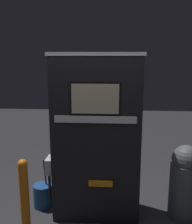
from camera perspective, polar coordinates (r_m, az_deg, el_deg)
The scene contains 5 objects.
ground_plane at distance 3.51m, azimuth -0.16°, elevation -23.13°, with size 14.00×14.00×0.00m, color #2D2D30.
gas_pump at distance 3.27m, azimuth 0.12°, elevation -5.49°, with size 1.16×0.54×2.07m.
safety_bollard at distance 3.32m, azimuth -15.35°, elevation -16.55°, with size 0.11×0.11×0.87m.
trash_bin at distance 3.58m, azimuth 18.74°, elevation -14.01°, with size 0.37×0.37×0.95m.
squeegee_bucket at distance 3.83m, azimuth -11.45°, elevation -17.35°, with size 0.26×0.26×0.70m.
Camera 1 is at (0.21, -2.86, 2.02)m, focal length 42.00 mm.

